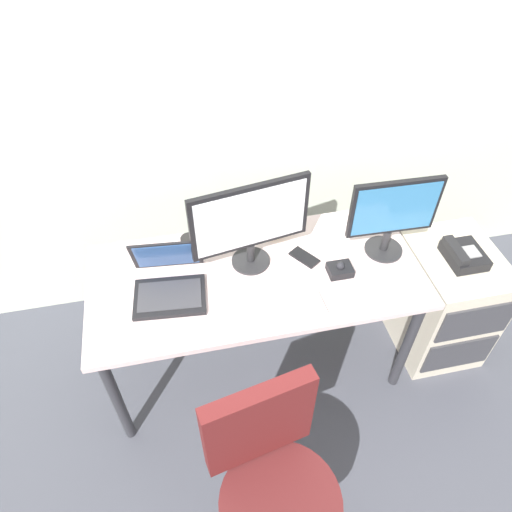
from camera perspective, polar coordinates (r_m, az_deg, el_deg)
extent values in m
plane|color=#454751|center=(2.74, 0.00, -12.40)|extent=(8.00, 8.00, 0.00)
cube|color=beige|center=(2.33, -3.83, 22.17)|extent=(6.00, 0.10, 2.80)
cube|color=beige|center=(2.18, 0.00, -2.50)|extent=(1.53, 0.69, 0.03)
cylinder|color=#2D2D33|center=(2.31, -16.44, -16.33)|extent=(0.05, 0.05, 0.69)
cylinder|color=#2D2D33|center=(2.49, 17.76, -10.25)|extent=(0.05, 0.05, 0.69)
cylinder|color=#2D2D33|center=(2.64, -16.50, -5.43)|extent=(0.05, 0.05, 0.69)
cylinder|color=#2D2D33|center=(2.80, 12.97, -0.88)|extent=(0.05, 0.05, 0.69)
cube|color=beige|center=(2.76, 21.51, -4.92)|extent=(0.42, 0.52, 0.66)
cube|color=#38383D|center=(2.52, 25.09, -7.26)|extent=(0.38, 0.01, 0.23)
cube|color=#38383D|center=(2.73, 23.29, -10.85)|extent=(0.38, 0.01, 0.23)
cube|color=black|center=(2.50, 23.87, 0.06)|extent=(0.17, 0.20, 0.06)
cube|color=black|center=(2.44, 23.00, 0.62)|extent=(0.05, 0.18, 0.04)
cube|color=gray|center=(2.48, 24.57, 0.47)|extent=(0.07, 0.08, 0.01)
cylinder|color=#551D1E|center=(1.90, 2.96, -27.83)|extent=(0.44, 0.44, 0.07)
cube|color=maroon|center=(1.72, 0.32, -19.55)|extent=(0.40, 0.14, 0.42)
cylinder|color=#262628|center=(2.22, -0.64, -0.57)|extent=(0.18, 0.18, 0.01)
cylinder|color=#262628|center=(2.18, -0.65, 0.44)|extent=(0.04, 0.04, 0.10)
cube|color=black|center=(2.03, -0.70, 4.72)|extent=(0.54, 0.12, 0.33)
cube|color=white|center=(2.02, -0.56, 4.48)|extent=(0.49, 0.09, 0.29)
cylinder|color=#262628|center=(2.35, 15.12, 0.79)|extent=(0.18, 0.18, 0.01)
cylinder|color=#262628|center=(2.31, 15.41, 1.89)|extent=(0.04, 0.04, 0.11)
cube|color=black|center=(2.18, 16.40, 5.67)|extent=(0.41, 0.03, 0.28)
cube|color=teal|center=(2.17, 16.54, 5.43)|extent=(0.38, 0.02, 0.25)
cube|color=silver|center=(2.01, 2.59, -6.94)|extent=(0.42, 0.16, 0.02)
cube|color=white|center=(2.00, 2.60, -6.69)|extent=(0.39, 0.14, 0.01)
cube|color=black|center=(2.10, -10.36, -4.88)|extent=(0.33, 0.25, 0.02)
cube|color=#38383D|center=(2.09, -10.40, -4.67)|extent=(0.29, 0.19, 0.00)
cube|color=black|center=(2.12, -10.71, 0.16)|extent=(0.32, 0.11, 0.21)
cube|color=#335999|center=(2.11, -10.71, 0.04)|extent=(0.28, 0.10, 0.18)
cube|color=black|center=(2.19, 10.10, -1.65)|extent=(0.11, 0.09, 0.04)
sphere|color=#232328|center=(2.17, 10.19, -1.18)|extent=(0.04, 0.04, 0.04)
cylinder|color=black|center=(2.25, -8.02, 1.30)|extent=(0.08, 0.08, 0.09)
torus|color=black|center=(2.25, -6.93, 1.50)|extent=(0.01, 0.06, 0.06)
cube|color=black|center=(2.24, 5.86, -0.16)|extent=(0.14, 0.16, 0.01)
ellipsoid|color=yellow|center=(2.36, 3.28, 3.35)|extent=(0.19, 0.13, 0.04)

